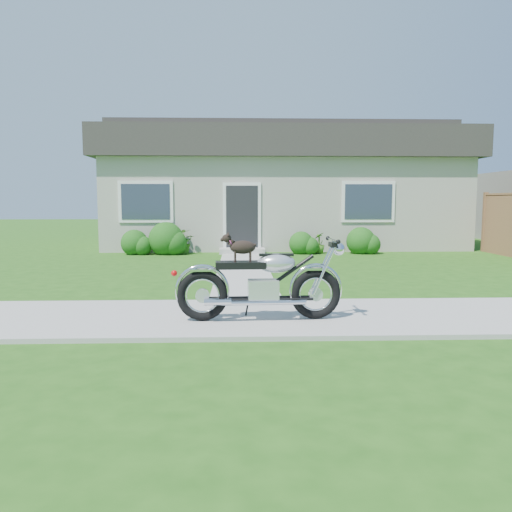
{
  "coord_description": "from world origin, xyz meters",
  "views": [
    {
      "loc": [
        -1.62,
        -6.76,
        1.59
      ],
      "look_at": [
        -1.34,
        1.0,
        0.75
      ],
      "focal_mm": 35.0,
      "sensor_mm": 36.0,
      "label": 1
    }
  ],
  "objects_px": {
    "potted_plant_left": "(182,242)",
    "potted_plant_right": "(319,243)",
    "house": "(281,187)",
    "motorcycle_with_dog": "(263,282)"
  },
  "relations": [
    {
      "from": "potted_plant_left",
      "to": "potted_plant_right",
      "type": "xyz_separation_m",
      "value": [
        4.22,
        0.0,
        -0.04
      ]
    },
    {
      "from": "house",
      "to": "potted_plant_left",
      "type": "relative_size",
      "value": 17.07
    },
    {
      "from": "house",
      "to": "potted_plant_left",
      "type": "xyz_separation_m",
      "value": [
        -3.34,
        -3.44,
        -1.79
      ]
    },
    {
      "from": "house",
      "to": "motorcycle_with_dog",
      "type": "distance_m",
      "value": 12.46
    },
    {
      "from": "house",
      "to": "potted_plant_left",
      "type": "height_order",
      "value": "house"
    },
    {
      "from": "house",
      "to": "motorcycle_with_dog",
      "type": "bearing_deg",
      "value": -96.02
    },
    {
      "from": "motorcycle_with_dog",
      "to": "house",
      "type": "bearing_deg",
      "value": 81.75
    },
    {
      "from": "house",
      "to": "potted_plant_right",
      "type": "xyz_separation_m",
      "value": [
        0.89,
        -3.44,
        -1.83
      ]
    },
    {
      "from": "house",
      "to": "potted_plant_right",
      "type": "height_order",
      "value": "house"
    },
    {
      "from": "house",
      "to": "motorcycle_with_dog",
      "type": "xyz_separation_m",
      "value": [
        -1.3,
        -12.29,
        -1.61
      ]
    }
  ]
}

